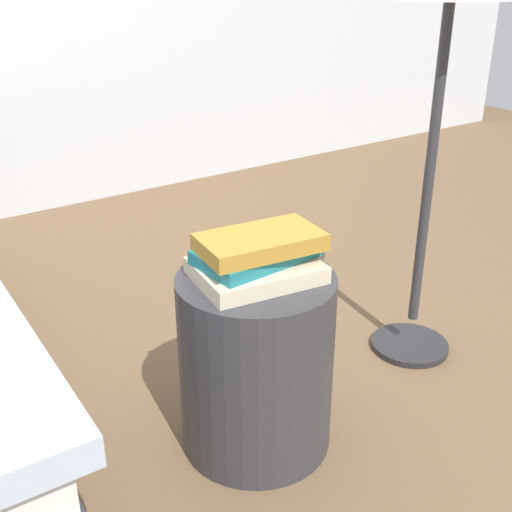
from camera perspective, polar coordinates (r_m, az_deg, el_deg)
ground_plane at (r=1.73m, az=0.00°, el=-15.70°), size 8.00×8.00×0.00m
side_table at (r=1.59m, az=0.00°, el=-9.37°), size 0.37×0.37×0.46m
book_cream at (r=1.47m, az=0.14°, el=-1.20°), size 0.30×0.24×0.04m
book_teal at (r=1.46m, az=-0.01°, el=0.22°), size 0.27×0.17×0.03m
book_ochre at (r=1.43m, az=0.38°, el=1.24°), size 0.29×0.18×0.04m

